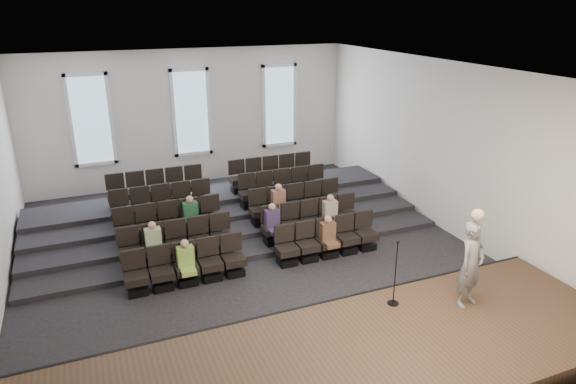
# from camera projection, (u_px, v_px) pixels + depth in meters

# --- Properties ---
(ground) EXTENTS (14.00, 14.00, 0.00)m
(ground) POSITION_uv_depth(u_px,v_px,m) (254.00, 259.00, 13.86)
(ground) COLOR black
(ground) RESTS_ON ground
(ceiling) EXTENTS (12.00, 14.00, 0.02)m
(ceiling) POSITION_uv_depth(u_px,v_px,m) (249.00, 70.00, 12.13)
(ceiling) COLOR white
(ceiling) RESTS_ON ground
(wall_back) EXTENTS (12.00, 0.04, 5.00)m
(wall_back) POSITION_uv_depth(u_px,v_px,m) (191.00, 118.00, 19.08)
(wall_back) COLOR silver
(wall_back) RESTS_ON ground
(wall_front) EXTENTS (12.00, 0.04, 5.00)m
(wall_front) POSITION_uv_depth(u_px,v_px,m) (418.00, 320.00, 6.91)
(wall_front) COLOR silver
(wall_front) RESTS_ON ground
(wall_right) EXTENTS (0.04, 14.00, 5.00)m
(wall_right) POSITION_uv_depth(u_px,v_px,m) (445.00, 147.00, 15.15)
(wall_right) COLOR silver
(wall_right) RESTS_ON ground
(stage) EXTENTS (11.80, 3.60, 0.50)m
(stage) POSITION_uv_depth(u_px,v_px,m) (344.00, 368.00, 9.36)
(stage) COLOR #462E1E
(stage) RESTS_ON ground
(stage_lip) EXTENTS (11.80, 0.06, 0.52)m
(stage_lip) POSITION_uv_depth(u_px,v_px,m) (304.00, 317.00, 10.89)
(stage_lip) COLOR black
(stage_lip) RESTS_ON ground
(risers) EXTENTS (11.80, 4.80, 0.60)m
(risers) POSITION_uv_depth(u_px,v_px,m) (222.00, 211.00, 16.54)
(risers) COLOR black
(risers) RESTS_ON ground
(seating_rows) EXTENTS (6.80, 4.70, 1.67)m
(seating_rows) POSITION_uv_depth(u_px,v_px,m) (236.00, 216.00, 14.96)
(seating_rows) COLOR black
(seating_rows) RESTS_ON ground
(windows) EXTENTS (8.44, 0.10, 3.24)m
(windows) POSITION_uv_depth(u_px,v_px,m) (191.00, 113.00, 18.95)
(windows) COLOR white
(windows) RESTS_ON wall_back
(audience) EXTENTS (5.45, 2.64, 1.10)m
(audience) POSITION_uv_depth(u_px,v_px,m) (251.00, 224.00, 14.00)
(audience) COLOR #8DB649
(audience) RESTS_ON seating_rows
(speaker) EXTENTS (0.78, 0.62, 1.88)m
(speaker) POSITION_uv_depth(u_px,v_px,m) (471.00, 264.00, 10.60)
(speaker) COLOR slate
(speaker) RESTS_ON stage
(mic_stand) EXTENTS (0.25, 0.25, 1.49)m
(mic_stand) POSITION_uv_depth(u_px,v_px,m) (394.00, 285.00, 10.77)
(mic_stand) COLOR black
(mic_stand) RESTS_ON stage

